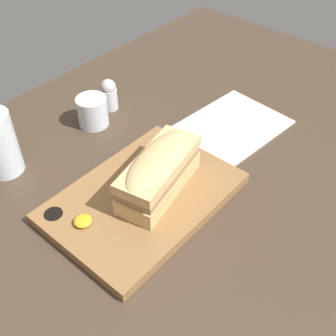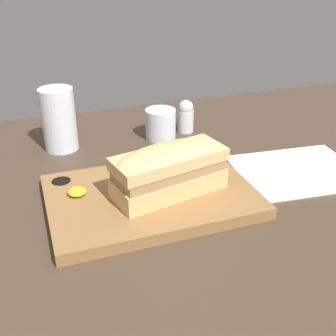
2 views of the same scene
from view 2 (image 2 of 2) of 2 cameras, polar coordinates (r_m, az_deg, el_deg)
name	(u,v)px [view 2 (image 2 of 2)]	position (r cm, az deg, el deg)	size (l,w,h in cm)	color
dining_table	(179,206)	(67.28, 1.49, -5.14)	(140.42, 90.83, 2.00)	#423326
serving_board	(150,196)	(66.08, -2.44, -3.83)	(31.60, 21.93, 1.93)	olive
sandwich	(169,167)	(63.39, 0.12, 0.15)	(18.39, 10.28, 7.95)	tan
mustard_dollop	(77,192)	(65.77, -12.21, -3.13)	(2.86, 2.86, 1.14)	gold
water_glass	(59,123)	(84.51, -14.50, 5.87)	(6.55, 6.55, 12.23)	silver
wine_glass	(161,126)	(87.65, -1.01, 5.77)	(6.30, 6.30, 6.21)	silver
napkin	(297,171)	(78.41, 17.11, -0.37)	(22.87, 18.79, 0.40)	white
salt_shaker	(185,116)	(90.78, 2.38, 7.07)	(3.52, 3.52, 7.04)	silver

